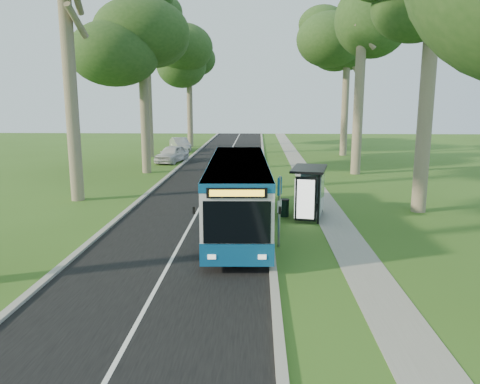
{
  "coord_description": "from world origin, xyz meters",
  "views": [
    {
      "loc": [
        -0.52,
        -17.04,
        5.49
      ],
      "look_at": [
        -1.27,
        2.58,
        1.6
      ],
      "focal_mm": 35.0,
      "sensor_mm": 36.0,
      "label": 1
    }
  ],
  "objects_px": {
    "bus_shelter": "(313,184)",
    "litter_bin": "(284,208)",
    "car_silver": "(180,144)",
    "bus_stop_sign": "(279,203)",
    "car_white": "(172,154)",
    "bus": "(238,194)"
  },
  "relations": [
    {
      "from": "bus",
      "to": "bus_shelter",
      "type": "relative_size",
      "value": 3.76
    },
    {
      "from": "bus_shelter",
      "to": "litter_bin",
      "type": "height_order",
      "value": "bus_shelter"
    },
    {
      "from": "bus_stop_sign",
      "to": "car_white",
      "type": "xyz_separation_m",
      "value": [
        -8.44,
        23.91,
        -0.93
      ]
    },
    {
      "from": "bus_stop_sign",
      "to": "car_white",
      "type": "bearing_deg",
      "value": 132.09
    },
    {
      "from": "car_white",
      "to": "bus_shelter",
      "type": "bearing_deg",
      "value": -48.57
    },
    {
      "from": "bus",
      "to": "car_white",
      "type": "distance_m",
      "value": 22.53
    },
    {
      "from": "bus",
      "to": "bus_shelter",
      "type": "distance_m",
      "value": 3.83
    },
    {
      "from": "bus_shelter",
      "to": "litter_bin",
      "type": "xyz_separation_m",
      "value": [
        -1.27,
        0.45,
        -1.24
      ]
    },
    {
      "from": "car_silver",
      "to": "litter_bin",
      "type": "bearing_deg",
      "value": -93.71
    },
    {
      "from": "bus",
      "to": "car_silver",
      "type": "height_order",
      "value": "bus"
    },
    {
      "from": "litter_bin",
      "to": "car_white",
      "type": "xyz_separation_m",
      "value": [
        -8.9,
        19.21,
        0.33
      ]
    },
    {
      "from": "bus",
      "to": "car_white",
      "type": "bearing_deg",
      "value": 105.6
    },
    {
      "from": "car_white",
      "to": "bus_stop_sign",
      "type": "bearing_deg",
      "value": -56.48
    },
    {
      "from": "bus_shelter",
      "to": "car_white",
      "type": "height_order",
      "value": "bus_shelter"
    },
    {
      "from": "bus_shelter",
      "to": "car_silver",
      "type": "xyz_separation_m",
      "value": [
        -11.01,
        29.13,
        -0.96
      ]
    },
    {
      "from": "bus_shelter",
      "to": "car_white",
      "type": "distance_m",
      "value": 22.15
    },
    {
      "from": "bus",
      "to": "bus_stop_sign",
      "type": "xyz_separation_m",
      "value": [
        1.64,
        -2.44,
        0.14
      ]
    },
    {
      "from": "litter_bin",
      "to": "car_silver",
      "type": "xyz_separation_m",
      "value": [
        -9.74,
        28.68,
        0.29
      ]
    },
    {
      "from": "litter_bin",
      "to": "bus_shelter",
      "type": "bearing_deg",
      "value": -19.49
    },
    {
      "from": "bus_stop_sign",
      "to": "car_silver",
      "type": "bearing_deg",
      "value": 128.19
    },
    {
      "from": "bus_stop_sign",
      "to": "bus_shelter",
      "type": "xyz_separation_m",
      "value": [
        1.73,
        4.25,
        -0.02
      ]
    },
    {
      "from": "litter_bin",
      "to": "car_silver",
      "type": "distance_m",
      "value": 30.29
    }
  ]
}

